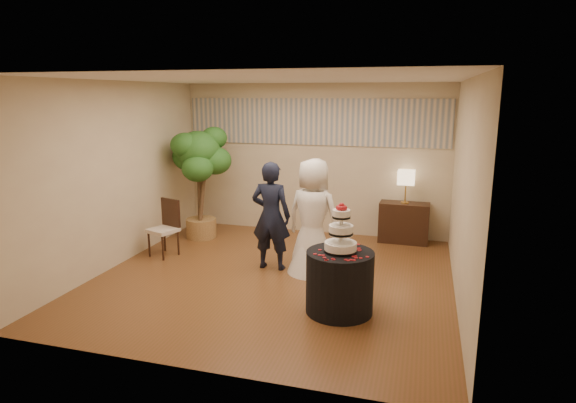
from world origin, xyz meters
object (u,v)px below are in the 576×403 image
(console, at_px, (404,223))
(table_lamp, at_px, (406,187))
(ficus_tree, at_px, (199,182))
(side_chair, at_px, (163,229))
(bride, at_px, (313,216))
(wedding_cake, at_px, (341,228))
(cake_table, at_px, (340,282))
(groom, at_px, (271,216))

(console, xyz_separation_m, table_lamp, (0.00, 0.00, 0.65))
(table_lamp, xyz_separation_m, ficus_tree, (-3.61, -0.73, 0.03))
(side_chair, bearing_deg, ficus_tree, 101.85)
(ficus_tree, bearing_deg, console, 11.48)
(bride, relative_size, wedding_cake, 2.84)
(bride, relative_size, side_chair, 1.84)
(bride, distance_m, cake_table, 1.45)
(wedding_cake, distance_m, side_chair, 3.43)
(groom, height_order, wedding_cake, groom)
(cake_table, bearing_deg, groom, 136.15)
(bride, xyz_separation_m, table_lamp, (1.23, 1.89, 0.16))
(cake_table, distance_m, console, 3.18)
(wedding_cake, xyz_separation_m, console, (0.61, 3.12, -0.71))
(bride, bearing_deg, side_chair, 13.62)
(wedding_cake, distance_m, ficus_tree, 3.83)
(side_chair, bearing_deg, table_lamp, 44.81)
(cake_table, bearing_deg, bride, 116.76)
(wedding_cake, xyz_separation_m, ficus_tree, (-3.00, 2.38, -0.03))
(cake_table, xyz_separation_m, wedding_cake, (0.00, -0.00, 0.68))
(table_lamp, relative_size, ficus_tree, 0.28)
(bride, relative_size, console, 1.98)
(bride, height_order, side_chair, bride)
(bride, bearing_deg, console, -108.44)
(console, bearing_deg, ficus_tree, -167.10)
(table_lamp, bearing_deg, bride, -122.97)
(groom, distance_m, wedding_cake, 1.77)
(bride, bearing_deg, cake_table, 131.29)
(bride, relative_size, ficus_tree, 0.82)
(cake_table, height_order, ficus_tree, ficus_tree)
(wedding_cake, xyz_separation_m, table_lamp, (0.61, 3.12, -0.06))
(bride, xyz_separation_m, wedding_cake, (0.62, -1.23, 0.21))
(console, relative_size, table_lamp, 1.49)
(cake_table, distance_m, ficus_tree, 3.89)
(console, height_order, ficus_tree, ficus_tree)
(wedding_cake, bearing_deg, console, 78.98)
(cake_table, bearing_deg, wedding_cake, -90.00)
(bride, xyz_separation_m, cake_table, (0.62, -1.23, -0.47))
(table_lamp, bearing_deg, ficus_tree, -168.52)
(console, height_order, table_lamp, table_lamp)
(table_lamp, height_order, side_chair, table_lamp)
(console, xyz_separation_m, side_chair, (-3.74, -1.85, 0.10))
(bride, bearing_deg, wedding_cake, 131.29)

